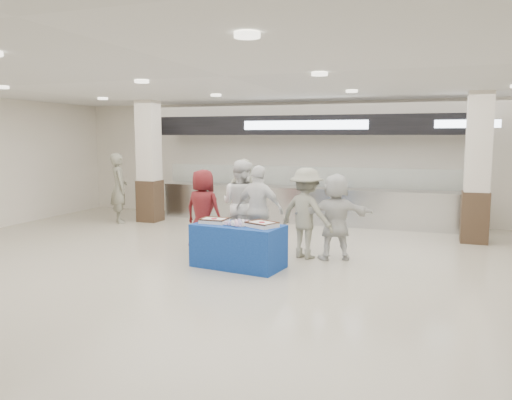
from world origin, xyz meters
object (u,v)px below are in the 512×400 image
at_px(chef_tall, 241,204).
at_px(soldier_bg, 119,188).
at_px(soldier_b, 306,213).
at_px(civilian_maroon, 203,210).
at_px(sheet_cake_left, 214,220).
at_px(cupcake_tray, 238,223).
at_px(civilian_white, 335,217).
at_px(soldier_a, 244,202).
at_px(display_table, 238,246).
at_px(chef_short, 259,210).
at_px(sheet_cake_right, 262,224).

bearing_deg(chef_tall, soldier_bg, -9.94).
bearing_deg(soldier_b, civilian_maroon, 21.67).
height_order(sheet_cake_left, cupcake_tray, sheet_cake_left).
height_order(chef_tall, civilian_white, chef_tall).
relative_size(sheet_cake_left, soldier_a, 0.25).
height_order(civilian_maroon, soldier_b, soldier_b).
height_order(display_table, chef_tall, chef_tall).
height_order(sheet_cake_left, soldier_bg, soldier_bg).
bearing_deg(sheet_cake_left, cupcake_tray, -6.03).
xyz_separation_m(chef_tall, soldier_bg, (-4.11, 1.70, 0.02)).
height_order(display_table, soldier_a, soldier_a).
bearing_deg(civilian_maroon, chef_short, -171.51).
height_order(sheet_cake_right, cupcake_tray, sheet_cake_right).
bearing_deg(soldier_b, soldier_a, -2.29).
distance_m(chef_tall, soldier_bg, 4.45).
relative_size(civilian_maroon, soldier_bg, 0.89).
distance_m(display_table, chef_tall, 1.64).
relative_size(display_table, sheet_cake_right, 2.64).
xyz_separation_m(cupcake_tray, chef_short, (0.01, 1.05, 0.08)).
bearing_deg(soldier_b, soldier_bg, -0.34).
xyz_separation_m(sheet_cake_left, soldier_a, (-0.07, 1.64, 0.11)).
bearing_deg(chef_short, civilian_maroon, 10.77).
xyz_separation_m(civilian_maroon, soldier_a, (0.61, 0.67, 0.10)).
xyz_separation_m(chef_short, civilian_white, (1.46, 0.08, -0.06)).
distance_m(chef_tall, civilian_white, 2.04).
bearing_deg(cupcake_tray, soldier_bg, 145.53).
distance_m(soldier_b, civilian_white, 0.54).
bearing_deg(soldier_bg, sheet_cake_left, -171.07).
bearing_deg(civilian_maroon, soldier_bg, -24.77).
height_order(display_table, soldier_b, soldier_b).
xyz_separation_m(sheet_cake_left, cupcake_tray, (0.48, -0.05, -0.01)).
height_order(display_table, civilian_maroon, civilian_maroon).
distance_m(cupcake_tray, soldier_b, 1.43).
height_order(civilian_maroon, chef_short, chef_short).
bearing_deg(chef_tall, cupcake_tray, 121.94).
relative_size(sheet_cake_right, civilian_white, 0.37).
bearing_deg(display_table, sheet_cake_right, 1.18).
height_order(sheet_cake_left, civilian_maroon, civilian_maroon).
bearing_deg(soldier_bg, chef_tall, -156.50).
height_order(sheet_cake_right, soldier_b, soldier_b).
xyz_separation_m(cupcake_tray, soldier_bg, (-4.64, 3.18, 0.13)).
bearing_deg(civilian_white, sheet_cake_left, 5.44).
height_order(display_table, sheet_cake_right, sheet_cake_right).
bearing_deg(cupcake_tray, chef_tall, 109.46).
bearing_deg(soldier_bg, civilian_white, -152.67).
relative_size(chef_tall, civilian_white, 1.12).
relative_size(chef_short, civilian_white, 1.07).
bearing_deg(sheet_cake_left, civilian_white, 28.88).
distance_m(display_table, soldier_a, 1.84).
distance_m(display_table, soldier_b, 1.49).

